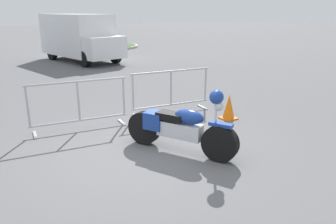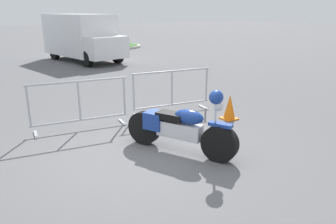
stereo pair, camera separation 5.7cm
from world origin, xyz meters
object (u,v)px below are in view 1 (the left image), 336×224
Objects in this scene: crowd_barrier_near at (79,105)px; traffic_cone at (229,107)px; crowd_barrier_far at (171,91)px; delivery_van at (79,36)px; motorcycle at (180,127)px.

crowd_barrier_near is 3.54× the size of traffic_cone.
delivery_van is (0.85, 9.96, 0.69)m from crowd_barrier_far.
delivery_van is (3.17, 9.96, 0.69)m from crowd_barrier_near.
motorcycle is 2.42m from crowd_barrier_near.
crowd_barrier_far is at bearing -17.03° from delivery_van.
crowd_barrier_far reaches higher than traffic_cone.
crowd_barrier_far is (2.32, 0.00, 0.00)m from crowd_barrier_near.
traffic_cone is at bearing 87.28° from motorcycle.
motorcycle is 0.38× the size of delivery_van.
traffic_cone is (2.04, 0.96, -0.18)m from motorcycle.
crowd_barrier_far is 1.48m from traffic_cone.
traffic_cone is (0.88, -1.16, -0.26)m from crowd_barrier_far.
traffic_cone is at bearing -12.00° from delivery_van.
delivery_van is at bearing 72.32° from crowd_barrier_near.
delivery_van is at bearing 90.16° from traffic_cone.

